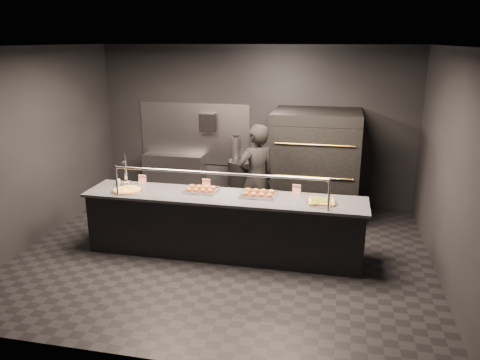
{
  "coord_description": "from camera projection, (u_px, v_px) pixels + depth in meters",
  "views": [
    {
      "loc": [
        1.57,
        -6.2,
        3.08
      ],
      "look_at": [
        0.2,
        0.2,
        1.11
      ],
      "focal_mm": 35.0,
      "sensor_mm": 36.0,
      "label": 1
    }
  ],
  "objects": [
    {
      "name": "service_counter",
      "position": [
        224.0,
        225.0,
        6.88
      ],
      "size": [
        4.1,
        0.78,
        1.37
      ],
      "color": "black",
      "rests_on": "ground"
    },
    {
      "name": "round_pizza",
      "position": [
        127.0,
        190.0,
        6.94
      ],
      "size": [
        0.47,
        0.47,
        0.03
      ],
      "color": "silver",
      "rests_on": "service_counter"
    },
    {
      "name": "slider_tray_a",
      "position": [
        201.0,
        190.0,
        6.93
      ],
      "size": [
        0.53,
        0.43,
        0.08
      ],
      "color": "silver",
      "rests_on": "service_counter"
    },
    {
      "name": "slider_tray_b",
      "position": [
        259.0,
        194.0,
        6.73
      ],
      "size": [
        0.54,
        0.42,
        0.08
      ],
      "color": "silver",
      "rests_on": "service_counter"
    },
    {
      "name": "trash_bin",
      "position": [
        242.0,
        183.0,
        9.0
      ],
      "size": [
        0.52,
        0.52,
        0.87
      ],
      "primitive_type": "cylinder",
      "color": "black",
      "rests_on": "ground"
    },
    {
      "name": "towel_dispenser",
      "position": [
        208.0,
        123.0,
        8.98
      ],
      "size": [
        0.3,
        0.2,
        0.35
      ],
      "primitive_type": "cube",
      "color": "black",
      "rests_on": "room"
    },
    {
      "name": "room",
      "position": [
        222.0,
        156.0,
        6.63
      ],
      "size": [
        6.04,
        6.0,
        3.0
      ],
      "color": "black",
      "rests_on": "ground"
    },
    {
      "name": "prep_shelf",
      "position": [
        174.0,
        176.0,
        9.37
      ],
      "size": [
        1.2,
        0.35,
        0.9
      ],
      "primitive_type": "cube",
      "color": "#99999E",
      "rests_on": "ground"
    },
    {
      "name": "beer_tap",
      "position": [
        126.0,
        175.0,
        7.21
      ],
      "size": [
        0.14,
        0.2,
        0.54
      ],
      "color": "silver",
      "rests_on": "service_counter"
    },
    {
      "name": "pizza_oven",
      "position": [
        315.0,
        164.0,
        8.27
      ],
      "size": [
        1.5,
        1.23,
        1.91
      ],
      "color": "black",
      "rests_on": "ground"
    },
    {
      "name": "worker",
      "position": [
        256.0,
        179.0,
        7.59
      ],
      "size": [
        0.78,
        0.76,
        1.81
      ],
      "primitive_type": "imported",
      "rotation": [
        0.0,
        0.0,
        3.87
      ],
      "color": "black",
      "rests_on": "ground"
    },
    {
      "name": "tent_cards",
      "position": [
        213.0,
        184.0,
        7.03
      ],
      "size": [
        2.51,
        0.04,
        0.15
      ],
      "color": "white",
      "rests_on": "service_counter"
    },
    {
      "name": "condiment_jar",
      "position": [
        120.0,
        183.0,
        7.19
      ],
      "size": [
        0.15,
        0.06,
        0.1
      ],
      "color": "silver",
      "rests_on": "service_counter"
    },
    {
      "name": "square_pizza",
      "position": [
        321.0,
        202.0,
        6.44
      ],
      "size": [
        0.44,
        0.44,
        0.05
      ],
      "color": "silver",
      "rests_on": "service_counter"
    },
    {
      "name": "fire_extinguisher",
      "position": [
        236.0,
        149.0,
        9.02
      ],
      "size": [
        0.14,
        0.14,
        0.51
      ],
      "color": "#B2B2B7",
      "rests_on": "room"
    }
  ]
}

